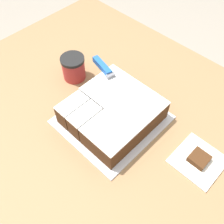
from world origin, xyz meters
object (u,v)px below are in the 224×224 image
at_px(cake, 113,112).
at_px(brownie, 199,159).
at_px(knife, 107,72).
at_px(coffee_cup, 73,68).
at_px(cake_board, 112,119).

relative_size(cake, brownie, 5.00).
distance_m(cake, knife, 0.15).
bearing_deg(cake, coffee_cup, 169.43).
relative_size(coffee_cup, brownie, 1.71).
bearing_deg(coffee_cup, cake_board, -11.06).
distance_m(coffee_cup, brownie, 0.57).
bearing_deg(brownie, cake_board, -166.29).
distance_m(cake_board, knife, 0.17).
relative_size(knife, coffee_cup, 2.84).
relative_size(cake_board, coffee_cup, 3.40).
relative_size(cake_board, knife, 1.20).
distance_m(knife, coffee_cup, 0.16).
xyz_separation_m(cake_board, cake, (0.00, 0.00, 0.04)).
height_order(cake_board, cake, cake).
height_order(cake, coffee_cup, coffee_cup).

